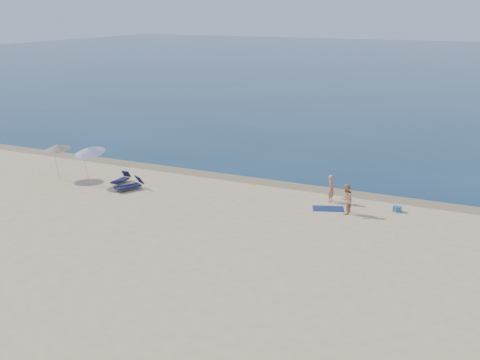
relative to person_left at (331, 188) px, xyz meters
The scene contains 12 objects.
ground 17.83m from the person_left, 102.61° to the right, with size 160.00×160.00×0.00m, color beige.
sea 82.71m from the person_left, 92.70° to the left, with size 240.00×160.00×0.01m, color #0C2A4B.
wet_sand_strip 4.45m from the person_left, 152.57° to the left, with size 240.00×1.60×0.00m, color #847254.
person_left is the anchor object (origin of this frame).
person_right 2.04m from the person_left, 50.52° to the right, with size 0.78×0.61×1.61m, color tan.
beach_towel 1.49m from the person_left, 79.22° to the right, with size 1.67×0.93×0.03m, color navy.
white_bag 3.78m from the person_left, ahead, with size 0.33×0.28×0.28m, color white.
blue_cooler 3.77m from the person_left, ahead, with size 0.42×0.30×0.30m, color #1E5DA4.
umbrella_near 14.83m from the person_left, 168.33° to the right, with size 2.14×2.17×2.50m.
umbrella_far 17.42m from the person_left, behind, with size 2.22×2.24×2.31m.
lounger_left 13.05m from the person_left, behind, with size 0.54×1.54×0.67m.
lounger_right 11.94m from the person_left, 165.17° to the right, with size 1.31×1.82×0.77m.
Camera 1 is at (13.20, -13.80, 10.69)m, focal length 45.00 mm.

